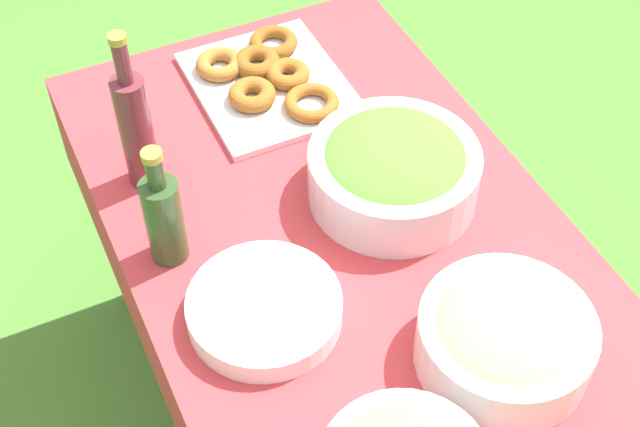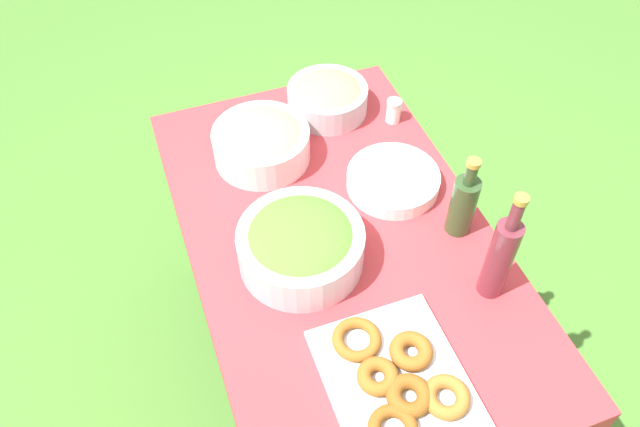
% 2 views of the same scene
% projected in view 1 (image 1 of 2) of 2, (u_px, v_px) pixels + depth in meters
% --- Properties ---
extents(picnic_table, '(1.35, 0.81, 0.77)m').
position_uv_depth(picnic_table, '(341.00, 264.00, 1.76)').
color(picnic_table, '#B73338').
rests_on(picnic_table, ground_plane).
extents(salad_bowl, '(0.33, 0.33, 0.13)m').
position_uv_depth(salad_bowl, '(394.00, 170.00, 1.69)').
color(salad_bowl, silver).
rests_on(salad_bowl, picnic_table).
extents(pasta_bowl, '(0.29, 0.29, 0.12)m').
position_uv_depth(pasta_bowl, '(505.00, 337.00, 1.44)').
color(pasta_bowl, white).
rests_on(pasta_bowl, picnic_table).
extents(donut_platter, '(0.37, 0.31, 0.05)m').
position_uv_depth(donut_platter, '(268.00, 79.00, 1.95)').
color(donut_platter, silver).
rests_on(donut_platter, picnic_table).
extents(plate_stack, '(0.27, 0.27, 0.05)m').
position_uv_depth(plate_stack, '(264.00, 309.00, 1.53)').
color(plate_stack, white).
rests_on(plate_stack, picnic_table).
extents(olive_oil_bottle, '(0.07, 0.07, 0.26)m').
position_uv_depth(olive_oil_bottle, '(164.00, 217.00, 1.57)').
color(olive_oil_bottle, '#2D4723').
rests_on(olive_oil_bottle, picnic_table).
extents(wine_bottle, '(0.06, 0.06, 0.35)m').
position_uv_depth(wine_bottle, '(136.00, 127.00, 1.67)').
color(wine_bottle, maroon).
rests_on(wine_bottle, picnic_table).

